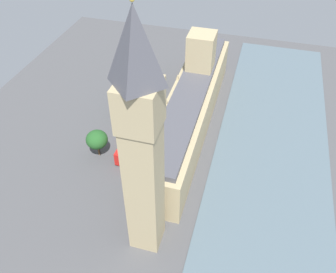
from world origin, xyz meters
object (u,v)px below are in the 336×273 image
object	(u,v)px
car_blue_under_trees	(159,82)
double_decker_bus_midblock	(125,149)
plane_tree_by_river_gate	(133,89)
double_decker_bus_corner	(132,124)
clock_tower	(142,147)
street_lamp_slot_11	(99,145)
plane_tree_far_end	(131,84)
car_silver_leading	(156,97)
pedestrian_opposite_hall	(146,160)
pedestrian_near_tower	(185,70)
plane_tree_trailing	(123,103)
street_lamp_slot_10	(137,85)
parliament_building	(191,104)
plane_tree_kerbside	(97,140)

from	to	relation	value
car_blue_under_trees	double_decker_bus_midblock	size ratio (longest dim) A/B	0.40
plane_tree_by_river_gate	double_decker_bus_corner	bearing A→B (deg)	108.22
clock_tower	car_blue_under_trees	bearing A→B (deg)	-75.56
street_lamp_slot_11	plane_tree_far_end	bearing A→B (deg)	-89.08
car_blue_under_trees	plane_tree_by_river_gate	distance (m)	16.40
car_silver_leading	plane_tree_far_end	bearing A→B (deg)	-154.96
pedestrian_opposite_hall	pedestrian_near_tower	bearing A→B (deg)	-63.79
plane_tree_by_river_gate	clock_tower	bearing A→B (deg)	113.35
clock_tower	pedestrian_near_tower	xyz separation A→B (m)	(9.57, -79.38, -30.07)
car_blue_under_trees	plane_tree_by_river_gate	xyz separation A→B (m)	(5.43, 14.60, 5.15)
double_decker_bus_corner	pedestrian_opposite_hall	size ratio (longest dim) A/B	6.77
double_decker_bus_midblock	plane_tree_trailing	distance (m)	19.66
pedestrian_opposite_hall	plane_tree_by_river_gate	bearing A→B (deg)	-37.76
plane_tree_by_river_gate	street_lamp_slot_10	distance (m)	5.96
plane_tree_trailing	double_decker_bus_midblock	bearing A→B (deg)	111.60
car_silver_leading	plane_tree_trailing	distance (m)	16.32
clock_tower	double_decker_bus_midblock	xyz separation A→B (m)	(15.80, -25.88, -28.12)
pedestrian_near_tower	pedestrian_opposite_hall	xyz separation A→B (m)	(-0.93, 54.35, 0.02)
double_decker_bus_corner	pedestrian_near_tower	bearing A→B (deg)	-100.15
parliament_building	clock_tower	world-z (taller)	clock_tower
car_blue_under_trees	plane_tree_trailing	world-z (taller)	plane_tree_trailing
double_decker_bus_corner	plane_tree_far_end	bearing A→B (deg)	-68.22
pedestrian_opposite_hall	street_lamp_slot_10	distance (m)	36.65
plane_tree_kerbside	plane_tree_far_end	bearing A→B (deg)	-90.12
parliament_building	plane_tree_kerbside	bearing A→B (deg)	43.43
plane_tree_trailing	plane_tree_far_end	size ratio (longest dim) A/B	0.84
parliament_building	plane_tree_kerbside	xyz separation A→B (m)	(23.75, 22.48, -1.88)
car_blue_under_trees	pedestrian_near_tower	distance (m)	14.32
pedestrian_near_tower	street_lamp_slot_11	distance (m)	57.35
clock_tower	plane_tree_trailing	world-z (taller)	clock_tower
clock_tower	plane_tree_kerbside	world-z (taller)	clock_tower
plane_tree_kerbside	car_silver_leading	bearing A→B (deg)	-103.89
clock_tower	double_decker_bus_midblock	distance (m)	41.35
pedestrian_near_tower	street_lamp_slot_11	xyz separation A→B (m)	(13.60, 55.59, 3.73)
double_decker_bus_midblock	car_blue_under_trees	bearing A→B (deg)	-86.86
pedestrian_opposite_hall	plane_tree_by_river_gate	xyz separation A→B (m)	(14.13, -27.72, 5.33)
pedestrian_near_tower	street_lamp_slot_11	size ratio (longest dim) A/B	0.24
double_decker_bus_corner	pedestrian_near_tower	world-z (taller)	double_decker_bus_corner
double_decker_bus_midblock	street_lamp_slot_11	xyz separation A→B (m)	(7.37, 2.08, 1.77)
plane_tree_far_end	parliament_building	bearing A→B (deg)	163.95
plane_tree_kerbside	plane_tree_by_river_gate	xyz separation A→B (m)	(-0.94, -28.73, -0.21)
pedestrian_opposite_hall	clock_tower	bearing A→B (deg)	134.28
clock_tower	car_blue_under_trees	xyz separation A→B (m)	(17.34, -67.35, -29.87)
parliament_building	plane_tree_trailing	xyz separation A→B (m)	(22.98, 2.60, -2.21)
double_decker_bus_midblock	street_lamp_slot_11	size ratio (longest dim) A/B	1.67
car_blue_under_trees	double_decker_bus_corner	distance (m)	29.40
car_silver_leading	double_decker_bus_midblock	distance (m)	31.67
double_decker_bus_midblock	street_lamp_slot_10	bearing A→B (deg)	-75.84
pedestrian_opposite_hall	plane_tree_far_end	world-z (taller)	plane_tree_far_end
car_blue_under_trees	parliament_building	bearing A→B (deg)	-52.70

